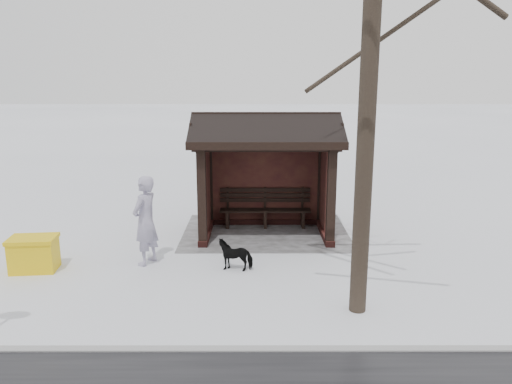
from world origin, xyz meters
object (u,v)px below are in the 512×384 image
dog (236,254)px  grit_bin (34,254)px  pedestrian (145,221)px  bus_shelter (266,149)px

dog → grit_bin: 4.16m
pedestrian → dog: pedestrian is taller
bus_shelter → pedestrian: bearing=39.8°
pedestrian → dog: (-1.92, 0.30, -0.64)m
pedestrian → grit_bin: pedestrian is taller
pedestrian → dog: bearing=104.4°
grit_bin → pedestrian: bearing=-175.7°
dog → bus_shelter: bearing=172.8°
pedestrian → bus_shelter: bearing=153.1°
dog → grit_bin: (4.16, 0.09, 0.05)m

